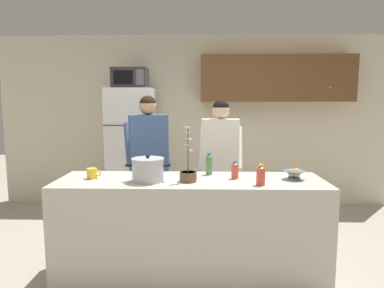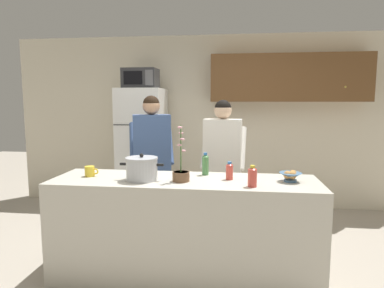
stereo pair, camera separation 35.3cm
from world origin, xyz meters
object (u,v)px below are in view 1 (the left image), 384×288
bread_bowl (294,174)px  bottle_near_edge (261,175)px  microwave (130,78)px  person_by_sink (220,155)px  potted_orchid (188,173)px  bottle_mid_counter (235,170)px  person_near_pot (148,151)px  refrigerator (132,151)px  coffee_mug (92,173)px  cooking_pot (148,170)px  bottle_far_corner (209,164)px

bread_bowl → bottle_near_edge: bottle_near_edge is taller
microwave → bread_bowl: size_ratio=2.45×
person_by_sink → potted_orchid: 0.93m
potted_orchid → bread_bowl: bearing=5.9°
microwave → bottle_mid_counter: 2.40m
person_by_sink → bottle_mid_counter: size_ratio=10.16×
person_by_sink → person_near_pot: bearing=176.5°
refrigerator → coffee_mug: size_ratio=13.72×
cooking_pot → bottle_far_corner: bearing=27.6°
person_near_pot → coffee_mug: person_near_pot is taller
person_by_sink → cooking_pot: 1.10m
refrigerator → potted_orchid: (0.88, -1.93, 0.09)m
microwave → bottle_far_corner: (1.07, -1.62, -0.91)m
coffee_mug → bottle_near_edge: (1.48, -0.20, 0.04)m
microwave → coffee_mug: bearing=-89.8°
person_by_sink → cooking_pot: size_ratio=4.13×
bottle_mid_counter → coffee_mug: bearing=-178.6°
bread_bowl → bottle_far_corner: bottle_far_corner is taller
person_near_pot → refrigerator: bearing=111.3°
person_by_sink → cooking_pot: person_by_sink is taller
bottle_near_edge → bottle_mid_counter: 0.30m
bottle_near_edge → bottle_far_corner: bearing=136.3°
coffee_mug → person_by_sink: bearing=33.0°
cooking_pot → bottle_near_edge: size_ratio=2.22×
bottle_mid_counter → bottle_far_corner: 0.28m
cooking_pot → bottle_near_edge: bearing=-7.0°
bottle_mid_counter → bottle_near_edge: bearing=-51.3°
cooking_pot → bread_bowl: 1.30m
refrigerator → microwave: 1.04m
bread_bowl → microwave: bearing=135.3°
coffee_mug → bottle_near_edge: 1.50m
bread_bowl → bottle_mid_counter: size_ratio=1.22×
person_near_pot → bottle_mid_counter: size_ratio=10.46×
cooking_pot → potted_orchid: bearing=-0.6°
coffee_mug → bottle_far_corner: size_ratio=0.62×
refrigerator → microwave: size_ratio=3.74×
bottle_far_corner → potted_orchid: (-0.19, -0.29, -0.03)m
cooking_pot → potted_orchid: (0.35, -0.00, -0.03)m
coffee_mug → bread_bowl: bearing=0.3°
microwave → person_near_pot: size_ratio=0.29×
refrigerator → potted_orchid: refrigerator is taller
coffee_mug → potted_orchid: 0.88m
microwave → coffee_mug: size_ratio=3.66×
bottle_near_edge → person_by_sink: bearing=105.8°
refrigerator → microwave: bearing=-89.9°
refrigerator → bread_bowl: size_ratio=9.16×
bottle_far_corner → refrigerator: bearing=123.1°
person_near_pot → bottle_mid_counter: 1.21m
cooking_pot → potted_orchid: 0.35m
bottle_mid_counter → potted_orchid: potted_orchid is taller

